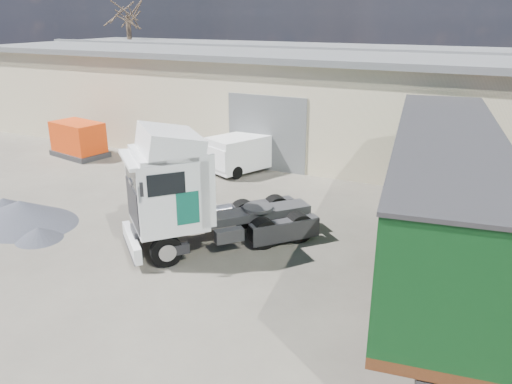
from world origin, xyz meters
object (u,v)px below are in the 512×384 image
at_px(tractor_unit, 192,197).
at_px(box_trailer, 442,189).
at_px(bare_tree, 127,2).
at_px(panel_van, 247,152).
at_px(orange_skip, 79,141).

height_order(tractor_unit, box_trailer, box_trailer).
xyz_separation_m(bare_tree, tractor_unit, (17.41, -18.75, -6.21)).
distance_m(tractor_unit, panel_van, 8.65).
bearing_deg(bare_tree, box_trailer, -34.76).
bearing_deg(box_trailer, panel_van, 136.85).
bearing_deg(orange_skip, panel_van, 21.80).
distance_m(bare_tree, panel_van, 19.71).
height_order(bare_tree, tractor_unit, bare_tree).
relative_size(bare_tree, box_trailer, 0.74).
xyz_separation_m(box_trailer, panel_van, (-9.47, 6.68, -1.68)).
relative_size(box_trailer, orange_skip, 4.04).
distance_m(bare_tree, tractor_unit, 26.33).
bearing_deg(panel_van, box_trailer, -10.86).
distance_m(panel_van, orange_skip, 9.31).
distance_m(box_trailer, panel_van, 11.71).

